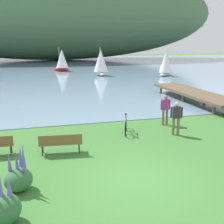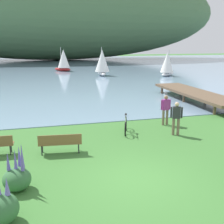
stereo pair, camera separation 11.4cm
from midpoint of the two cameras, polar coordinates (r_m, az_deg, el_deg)
ground_plane at (r=10.03m, az=4.76°, el=-13.40°), size 200.00×200.00×0.00m
bay_water at (r=55.80m, az=-12.50°, el=8.81°), size 180.00×80.00×0.04m
distant_hillside at (r=79.21m, az=-11.56°, el=19.47°), size 89.64×28.00×25.41m
park_bench_near_camera at (r=12.12m, az=-10.57°, el=-5.97°), size 1.84×0.68×0.88m
bicycle_leaning_near_bench at (r=14.73m, az=2.57°, el=-2.68°), size 0.66×1.69×1.01m
person_at_shoreline at (r=16.25m, az=10.50°, el=0.78°), size 0.61×0.24×1.71m
person_on_the_grass at (r=14.56m, az=12.62°, el=-0.84°), size 0.57×0.34×1.71m
echium_bush_closest_to_camera at (r=8.17m, az=-21.70°, el=-17.64°), size 0.97×0.97×1.67m
echium_bush_mid_cluster at (r=9.63m, az=-18.67°, el=-12.41°), size 0.89×0.89×1.57m
sailboat_nearest_to_shore at (r=40.08m, az=-2.37°, el=9.97°), size 2.15×3.43×3.95m
sailboat_mid_bay at (r=47.24m, az=-10.15°, el=10.28°), size 3.04×3.08×3.83m
sailboat_toward_hillside at (r=40.20m, az=10.68°, el=9.51°), size 2.96×2.72×3.58m
pier_dock at (r=23.34m, az=16.09°, el=3.68°), size 2.40×10.00×0.80m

